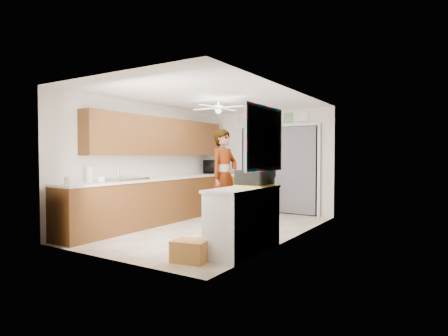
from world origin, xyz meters
The scene contains 39 objects.
floor centered at (0.00, 0.00, 0.00)m, with size 5.00×5.00×0.00m, color beige.
ceiling centered at (0.00, 0.00, 2.50)m, with size 5.00×5.00×0.00m, color white.
wall_back centered at (0.00, 2.50, 1.25)m, with size 3.20×3.20×0.00m, color white.
wall_front centered at (0.00, -2.50, 1.25)m, with size 3.20×3.20×0.00m, color white.
wall_left centered at (-1.60, 0.00, 1.25)m, with size 5.00×5.00×0.00m, color white.
wall_right centered at (1.60, 0.00, 1.25)m, with size 5.00×5.00×0.00m, color white.
left_base_cabinets centered at (-1.30, 0.00, 0.45)m, with size 0.60×4.80×0.90m, color brown.
left_countertop centered at (-1.29, 0.00, 0.92)m, with size 0.62×4.80×0.04m, color white.
upper_cabinets centered at (-1.44, 0.20, 1.80)m, with size 0.32×4.00×0.80m, color brown.
sink_basin centered at (-1.29, -1.00, 0.95)m, with size 0.50×0.76×0.06m, color silver.
faucet centered at (-1.48, -1.00, 1.05)m, with size 0.03×0.03×0.22m, color silver.
peninsula_base centered at (-0.50, 2.00, 0.45)m, with size 1.00×0.60×0.90m, color brown.
peninsula_top centered at (-0.50, 2.00, 0.92)m, with size 1.04×0.64×0.04m, color white.
back_opening_recess centered at (0.25, 2.47, 1.05)m, with size 2.00×0.06×2.10m, color black.
curtain_panel centered at (0.25, 2.43, 1.05)m, with size 1.90×0.03×2.05m, color gray.
door_trim_left centered at (-0.77, 2.44, 1.05)m, with size 0.06×0.04×2.10m, color white.
door_trim_right centered at (1.27, 2.44, 1.05)m, with size 0.06×0.04×2.10m, color white.
door_trim_head centered at (0.25, 2.44, 2.12)m, with size 2.10×0.04×0.06m, color white.
header_frame_1 centered at (-0.25, 2.47, 2.30)m, with size 0.22×0.02×0.22m, color #4F86D3.
header_frame_2 centered at (0.10, 2.47, 2.30)m, with size 0.22×0.02×0.22m, color #C24853.
header_frame_3 centered at (0.50, 2.47, 2.30)m, with size 0.22×0.02×0.22m, color #5CA161.
header_frame_4 centered at (0.90, 2.47, 2.30)m, with size 0.22×0.02×0.22m, color white.
route66_sign centered at (-0.95, 2.47, 2.30)m, with size 0.22×0.02×0.26m, color silver.
right_counter_base centered at (1.35, -1.20, 0.45)m, with size 0.50×1.40×0.90m, color white.
right_counter_top centered at (1.34, -1.20, 0.92)m, with size 0.54×1.44×0.04m, color white.
abstract_painting centered at (1.58, -1.00, 1.65)m, with size 0.03×1.15×0.95m, color #F05886.
ceiling_fan centered at (0.00, 0.20, 2.32)m, with size 1.14×1.14×0.24m, color white.
microwave centered at (-1.26, 1.99, 1.11)m, with size 0.62×0.42×0.34m, color black.
cup centered at (-1.15, -1.68, 0.99)m, with size 0.14×0.14×0.11m, color white.
jar_b centered at (-1.26, -2.25, 1.00)m, with size 0.08×0.08×0.13m, color silver.
paper_towel_roll centered at (-1.44, -1.69, 1.07)m, with size 0.12×0.12×0.26m, color white.
suitcase centered at (1.32, -0.80, 1.06)m, with size 0.42×0.56×0.24m, color black.
suitcase_rim centered at (1.32, -0.80, 0.95)m, with size 0.44×0.58×0.02m, color yellow.
suitcase_lid centered at (1.32, -0.51, 1.31)m, with size 0.42×0.03×0.50m, color black.
cardboard_box centered at (0.98, -2.00, 0.14)m, with size 0.45×0.34×0.28m, color #C68C3E.
navy_crate centered at (1.00, -1.86, 0.12)m, with size 0.39×0.33×0.24m, color black.
cabinet_door_panel centered at (0.47, 0.83, 0.27)m, with size 0.36×0.03×0.55m, color brown.
man centered at (-0.09, 0.54, 0.97)m, with size 0.71×0.46×1.94m, color white.
dog centered at (0.20, 0.42, 0.20)m, with size 0.22×0.51×0.40m, color black.
Camera 1 is at (3.98, -5.91, 1.41)m, focal length 30.00 mm.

